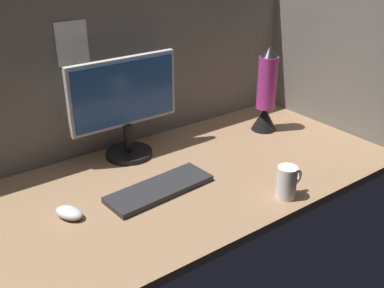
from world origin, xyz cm
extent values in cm
cube|color=#8C6B4C|center=(0.00, 0.00, -1.50)|extent=(180.00, 80.00, 3.00)
cube|color=slate|center=(0.00, 37.50, 30.35)|extent=(180.00, 5.00, 60.71)
cube|color=white|center=(-14.94, 34.70, 43.68)|extent=(11.59, 0.40, 15.00)
cube|color=slate|center=(87.50, 0.00, 30.35)|extent=(5.00, 80.00, 60.71)
cylinder|color=black|center=(-1.07, 24.50, 0.90)|extent=(18.00, 18.00, 1.80)
cylinder|color=black|center=(-1.07, 24.50, 7.30)|extent=(3.20, 3.20, 11.00)
cube|color=#B7B7B7|center=(-1.07, 25.50, 25.56)|extent=(43.14, 2.40, 25.53)
cube|color=#264C8C|center=(-1.07, 24.10, 25.56)|extent=(40.74, 0.60, 23.13)
cube|color=#262628|center=(-5.83, -4.96, 1.00)|extent=(37.80, 15.49, 2.00)
ellipsoid|color=silver|center=(-36.20, -1.46, 1.70)|extent=(9.09, 11.06, 3.40)
cylinder|color=white|center=(25.38, -32.42, 5.58)|extent=(6.52, 6.52, 11.15)
torus|color=white|center=(29.44, -32.42, 6.13)|extent=(5.91, 1.00, 5.91)
cone|color=black|center=(58.87, 11.69, 5.05)|extent=(11.10, 11.10, 10.09)
cylinder|color=#B2338C|center=(58.87, 11.69, 21.19)|extent=(8.07, 8.07, 22.20)
cone|color=black|center=(58.87, 11.69, 34.31)|extent=(7.27, 7.27, 4.04)
camera|label=1|loc=(-74.05, -116.04, 80.12)|focal=42.33mm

